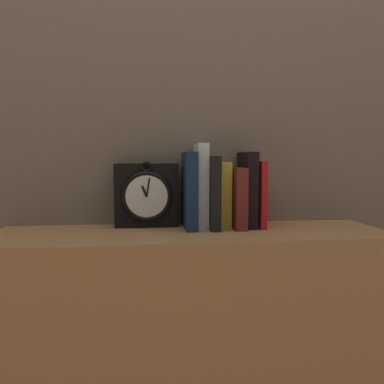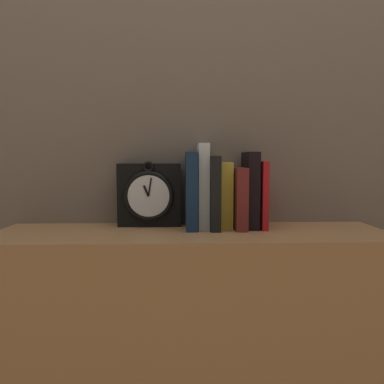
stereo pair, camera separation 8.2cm
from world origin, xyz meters
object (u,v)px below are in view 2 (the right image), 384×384
at_px(book_slot2_black, 214,192).
at_px(book_slot6_red, 261,194).
at_px(book_slot1_white, 203,186).
at_px(book_slot0_navy, 192,190).
at_px(book_slot3_yellow, 225,194).
at_px(book_slot5_black, 250,190).
at_px(clock, 150,195).
at_px(book_slot4_maroon, 239,198).

xyz_separation_m(book_slot2_black, book_slot6_red, (0.14, 0.01, -0.01)).
height_order(book_slot1_white, book_slot2_black, book_slot1_white).
distance_m(book_slot0_navy, book_slot6_red, 0.20).
distance_m(book_slot1_white, book_slot3_yellow, 0.07).
relative_size(book_slot2_black, book_slot5_black, 0.95).
bearing_deg(clock, book_slot5_black, -5.51).
bearing_deg(book_slot2_black, clock, 168.24).
bearing_deg(book_slot2_black, book_slot5_black, 5.58).
xyz_separation_m(book_slot1_white, book_slot2_black, (0.03, -0.01, -0.02)).
bearing_deg(book_slot4_maroon, book_slot2_black, -179.92).
relative_size(clock, book_slot1_white, 0.79).
height_order(book_slot4_maroon, book_slot6_red, book_slot6_red).
relative_size(book_slot1_white, book_slot4_maroon, 1.39).
bearing_deg(book_slot4_maroon, book_slot6_red, 5.81).
distance_m(clock, book_slot0_navy, 0.13).
height_order(clock, book_slot3_yellow, clock).
bearing_deg(book_slot6_red, book_slot5_black, 173.03).
distance_m(book_slot0_navy, book_slot1_white, 0.04).
xyz_separation_m(book_slot1_white, book_slot3_yellow, (0.06, 0.01, -0.03)).
xyz_separation_m(clock, book_slot2_black, (0.19, -0.04, 0.01)).
bearing_deg(book_slot1_white, book_slot4_maroon, -8.10).
height_order(clock, book_slot0_navy, book_slot0_navy).
bearing_deg(book_slot2_black, book_slot6_red, 2.82).
distance_m(book_slot4_maroon, book_slot6_red, 0.07).
bearing_deg(book_slot6_red, book_slot4_maroon, -174.19).
height_order(book_slot2_black, book_slot4_maroon, book_slot2_black).
distance_m(book_slot5_black, book_slot6_red, 0.03).
height_order(book_slot0_navy, book_slot2_black, book_slot0_navy).
relative_size(book_slot3_yellow, book_slot5_black, 0.87).
distance_m(clock, book_slot6_red, 0.32).
bearing_deg(book_slot6_red, book_slot1_white, 177.32).
xyz_separation_m(clock, book_slot4_maroon, (0.26, -0.04, -0.01)).
xyz_separation_m(book_slot2_black, book_slot4_maroon, (0.07, 0.00, -0.02)).
bearing_deg(book_slot3_yellow, book_slot0_navy, -169.17).
bearing_deg(book_slot1_white, book_slot5_black, -1.73).
bearing_deg(book_slot4_maroon, clock, 171.48).
relative_size(book_slot1_white, book_slot2_black, 1.17).
distance_m(book_slot2_black, book_slot5_black, 0.11).
bearing_deg(book_slot5_black, book_slot6_red, -6.97).
xyz_separation_m(clock, book_slot3_yellow, (0.22, -0.02, 0.00)).
bearing_deg(book_slot2_black, book_slot4_maroon, 0.08).
relative_size(book_slot3_yellow, book_slot4_maroon, 1.09).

